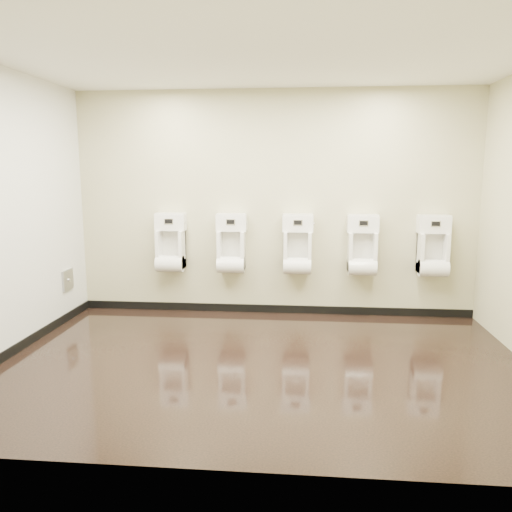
{
  "coord_description": "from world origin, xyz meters",
  "views": [
    {
      "loc": [
        0.35,
        -4.5,
        1.81
      ],
      "look_at": [
        -0.11,
        0.55,
        0.94
      ],
      "focal_mm": 35.0,
      "sensor_mm": 36.0,
      "label": 1
    }
  ],
  "objects": [
    {
      "name": "skirting_back",
      "position": [
        0.0,
        1.74,
        0.05
      ],
      "size": [
        5.0,
        0.02,
        0.1
      ],
      "primitive_type": "cube",
      "color": "black",
      "rests_on": "ground"
    },
    {
      "name": "skirting_left",
      "position": [
        -2.49,
        0.0,
        0.05
      ],
      "size": [
        0.02,
        3.5,
        0.1
      ],
      "primitive_type": "cube",
      "color": "black",
      "rests_on": "ground"
    },
    {
      "name": "ground",
      "position": [
        0.0,
        0.0,
        0.0
      ],
      "size": [
        5.0,
        3.5,
        0.0
      ],
      "primitive_type": "cube",
      "color": "black",
      "rests_on": "ground"
    },
    {
      "name": "back_wall",
      "position": [
        0.0,
        1.75,
        1.4
      ],
      "size": [
        5.0,
        0.02,
        2.8
      ],
      "primitive_type": "cube",
      "color": "#BDBA8F",
      "rests_on": "ground"
    },
    {
      "name": "urinal_2",
      "position": [
        0.31,
        1.62,
        0.86
      ],
      "size": [
        0.39,
        0.29,
        0.72
      ],
      "color": "white",
      "rests_on": "back_wall"
    },
    {
      "name": "left_wall",
      "position": [
        -2.5,
        0.0,
        1.4
      ],
      "size": [
        0.02,
        3.5,
        2.8
      ],
      "primitive_type": "cube",
      "color": "#BDBA8F",
      "rests_on": "ground"
    },
    {
      "name": "urinal_4",
      "position": [
        1.94,
        1.62,
        0.86
      ],
      "size": [
        0.39,
        0.29,
        0.72
      ],
      "color": "white",
      "rests_on": "back_wall"
    },
    {
      "name": "urinal_3",
      "position": [
        1.1,
        1.62,
        0.86
      ],
      "size": [
        0.39,
        0.29,
        0.72
      ],
      "color": "white",
      "rests_on": "back_wall"
    },
    {
      "name": "urinal_0",
      "position": [
        -1.3,
        1.62,
        0.86
      ],
      "size": [
        0.39,
        0.29,
        0.72
      ],
      "color": "white",
      "rests_on": "back_wall"
    },
    {
      "name": "urinal_1",
      "position": [
        -0.52,
        1.62,
        0.86
      ],
      "size": [
        0.39,
        0.29,
        0.72
      ],
      "color": "white",
      "rests_on": "back_wall"
    },
    {
      "name": "front_wall",
      "position": [
        0.0,
        -1.75,
        1.4
      ],
      "size": [
        5.0,
        0.02,
        2.8
      ],
      "primitive_type": "cube",
      "color": "#BDBA8F",
      "rests_on": "ground"
    },
    {
      "name": "access_panel",
      "position": [
        -2.48,
        1.2,
        0.5
      ],
      "size": [
        0.04,
        0.25,
        0.25
      ],
      "color": "#9E9EA3",
      "rests_on": "left_wall"
    },
    {
      "name": "ceiling",
      "position": [
        0.0,
        0.0,
        2.8
      ],
      "size": [
        5.0,
        3.5,
        0.0
      ],
      "primitive_type": "cube",
      "color": "white"
    },
    {
      "name": "tile_overlay_left",
      "position": [
        -2.5,
        0.0,
        1.4
      ],
      "size": [
        0.01,
        3.5,
        2.8
      ],
      "primitive_type": "cube",
      "color": "white",
      "rests_on": "ground"
    }
  ]
}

